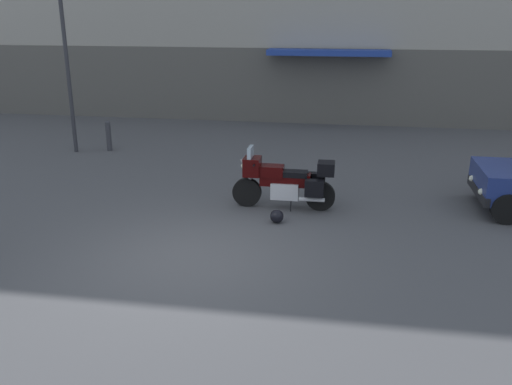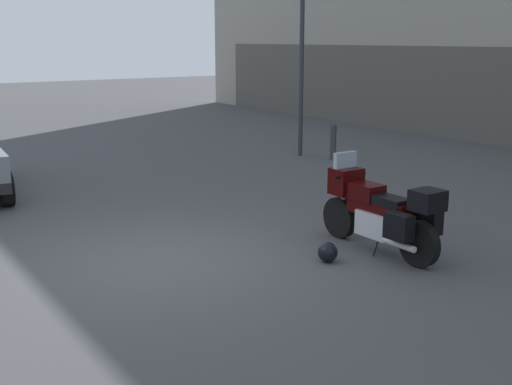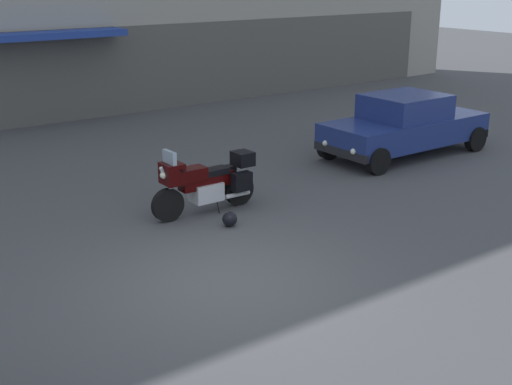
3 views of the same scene
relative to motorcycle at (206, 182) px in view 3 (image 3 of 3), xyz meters
name	(u,v)px [view 3 (image 3 of 3)]	position (x,y,z in m)	size (l,w,h in m)	color
ground_plane	(230,282)	(-1.37, -2.86, -0.62)	(80.00, 80.00, 0.00)	#424244
motorcycle	(206,182)	(0.00, 0.00, 0.00)	(2.26, 0.76, 1.36)	black
helmet	(230,219)	(-0.06, -0.90, -0.48)	(0.28, 0.28, 0.28)	black
car_sedan_far	(405,125)	(6.34, 0.70, 0.16)	(4.58, 1.91, 1.56)	navy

